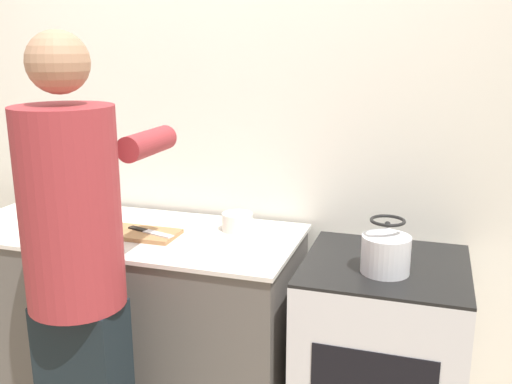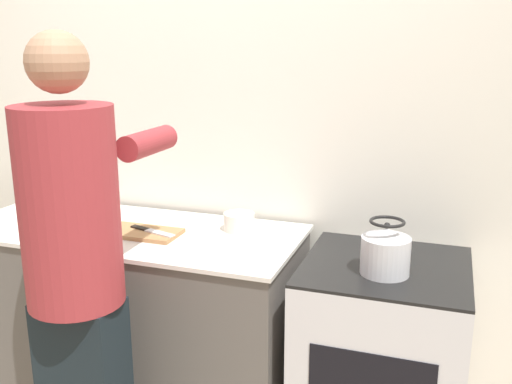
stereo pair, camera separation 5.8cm
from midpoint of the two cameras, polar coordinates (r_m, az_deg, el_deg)
wall_back at (r=2.72m, az=-3.52°, el=5.90°), size 8.00×0.05×2.60m
counter at (r=2.80m, az=-12.94°, el=-12.49°), size 1.56×0.66×0.90m
oven at (r=2.48m, az=11.57°, el=-16.50°), size 0.63×0.62×0.88m
person at (r=2.10m, az=-18.17°, el=-7.29°), size 0.38×0.61×1.76m
cutting_board at (r=2.54m, az=-12.03°, el=-4.09°), size 0.32×0.18×0.02m
knife at (r=2.52m, az=-11.29°, el=-3.91°), size 0.24×0.10×0.01m
kettle at (r=2.17m, az=12.12°, el=-5.70°), size 0.18×0.18×0.21m
bowl_prep at (r=2.54m, az=-2.52°, el=-3.01°), size 0.14×0.14×0.08m
bowl_mixing at (r=2.69m, az=-18.39°, el=-2.87°), size 0.19×0.19×0.07m
canister_jar at (r=3.03m, az=-19.29°, el=-0.07°), size 0.16×0.16×0.16m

